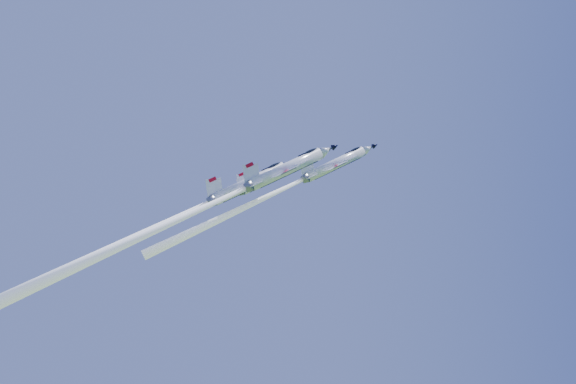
{
  "coord_description": "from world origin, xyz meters",
  "views": [
    {
      "loc": [
        -0.39,
        -113.12,
        61.12
      ],
      "look_at": [
        0.0,
        0.0,
        79.06
      ],
      "focal_mm": 40.0,
      "sensor_mm": 36.0,
      "label": 1
    }
  ],
  "objects_px": {
    "jet_left": "(174,222)",
    "jet_right": "(182,217)",
    "jet_slot": "(133,237)",
    "jet_lead": "(273,194)"
  },
  "relations": [
    {
      "from": "jet_left",
      "to": "jet_right",
      "type": "bearing_deg",
      "value": 0.85
    },
    {
      "from": "jet_lead",
      "to": "jet_right",
      "type": "height_order",
      "value": "jet_lead"
    },
    {
      "from": "jet_right",
      "to": "jet_slot",
      "type": "height_order",
      "value": "jet_right"
    },
    {
      "from": "jet_left",
      "to": "jet_slot",
      "type": "height_order",
      "value": "jet_left"
    },
    {
      "from": "jet_slot",
      "to": "jet_left",
      "type": "bearing_deg",
      "value": 133.25
    },
    {
      "from": "jet_left",
      "to": "jet_slot",
      "type": "distance_m",
      "value": 10.35
    },
    {
      "from": "jet_lead",
      "to": "jet_slot",
      "type": "xyz_separation_m",
      "value": [
        -22.71,
        -6.28,
        -8.21
      ]
    },
    {
      "from": "jet_lead",
      "to": "jet_left",
      "type": "bearing_deg",
      "value": -111.48
    },
    {
      "from": "jet_right",
      "to": "jet_left",
      "type": "bearing_deg",
      "value": -179.15
    },
    {
      "from": "jet_left",
      "to": "jet_slot",
      "type": "relative_size",
      "value": 0.88
    }
  ]
}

